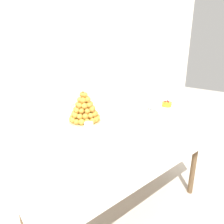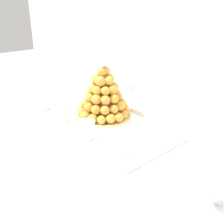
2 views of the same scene
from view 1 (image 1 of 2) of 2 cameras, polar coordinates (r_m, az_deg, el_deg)
name	(u,v)px [view 1 (image 1 of 2)]	position (r m, az deg, el deg)	size (l,w,h in m)	color
ground_plane	(115,206)	(1.78, 0.82, -26.31)	(12.00, 12.00, 0.00)	beige
backdrop_wall	(58,51)	(2.03, -15.93, 17.17)	(4.80, 0.10, 2.50)	silver
buffet_table	(115,131)	(1.41, 0.94, -5.88)	(1.47, 0.83, 0.77)	brown
serving_tray	(88,123)	(1.31, -7.13, -3.30)	(0.67, 0.33, 0.02)	white
croquembouche	(84,109)	(1.31, -8.29, 0.95)	(0.23, 0.23, 0.24)	tan
dessert_cup_left	(62,134)	(1.10, -14.87, -6.35)	(0.06, 0.06, 0.05)	silver
dessert_cup_mid_left	(89,127)	(1.16, -7.02, -4.48)	(0.06, 0.06, 0.05)	silver
dessert_cup_centre	(110,121)	(1.26, -0.73, -2.62)	(0.06, 0.06, 0.06)	silver
dessert_cup_mid_right	(124,115)	(1.37, 3.72, -1.02)	(0.06, 0.06, 0.06)	silver
macaron_goblet	(151,93)	(1.59, 11.52, 5.61)	(0.13, 0.13, 0.25)	white
fruit_tart_plate	(167,105)	(1.77, 16.12, 1.91)	(0.18, 0.18, 0.06)	white
wine_glass	(71,104)	(1.45, -12.28, 2.49)	(0.07, 0.07, 0.14)	silver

